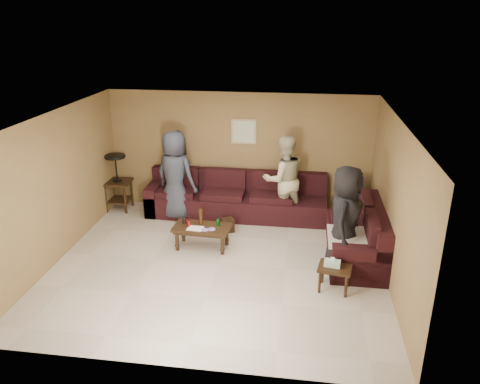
{
  "coord_description": "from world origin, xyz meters",
  "views": [
    {
      "loc": [
        1.33,
        -6.84,
        4.01
      ],
      "look_at": [
        0.25,
        0.85,
        1.0
      ],
      "focal_mm": 35.0,
      "sensor_mm": 36.0,
      "label": 1
    }
  ],
  "objects": [
    {
      "name": "room",
      "position": [
        0.0,
        0.0,
        1.66
      ],
      "size": [
        5.6,
        5.5,
        2.5
      ],
      "color": "beige",
      "rests_on": "ground"
    },
    {
      "name": "sectional_sofa",
      "position": [
        0.81,
        1.52,
        0.33
      ],
      "size": [
        4.65,
        2.9,
        0.97
      ],
      "color": "black",
      "rests_on": "ground"
    },
    {
      "name": "coffee_table",
      "position": [
        -0.4,
        0.55,
        0.36
      ],
      "size": [
        1.04,
        0.56,
        0.7
      ],
      "rotation": [
        0.0,
        0.0,
        -0.05
      ],
      "color": "black",
      "rests_on": "ground"
    },
    {
      "name": "end_table_left",
      "position": [
        -2.55,
        2.04,
        0.64
      ],
      "size": [
        0.55,
        0.55,
        1.21
      ],
      "rotation": [
        0.0,
        0.0,
        0.03
      ],
      "color": "black",
      "rests_on": "ground"
    },
    {
      "name": "side_table_right",
      "position": [
        1.89,
        -0.52,
        0.36
      ],
      "size": [
        0.55,
        0.48,
        0.55
      ],
      "rotation": [
        0.0,
        0.0,
        -0.17
      ],
      "color": "black",
      "rests_on": "ground"
    },
    {
      "name": "waste_bin",
      "position": [
        -0.05,
        1.28,
        0.13
      ],
      "size": [
        0.29,
        0.29,
        0.26
      ],
      "primitive_type": "cube",
      "rotation": [
        0.0,
        0.0,
        0.41
      ],
      "color": "black",
      "rests_on": "ground"
    },
    {
      "name": "wall_art",
      "position": [
        0.1,
        2.48,
        1.7
      ],
      "size": [
        0.52,
        0.04,
        0.52
      ],
      "color": "tan",
      "rests_on": "ground"
    },
    {
      "name": "person_left",
      "position": [
        -1.2,
        1.8,
        0.92
      ],
      "size": [
        1.05,
        0.87,
        1.84
      ],
      "primitive_type": "imported",
      "rotation": [
        0.0,
        0.0,
        2.76
      ],
      "color": "#333746",
      "rests_on": "ground"
    },
    {
      "name": "person_middle",
      "position": [
        0.97,
        1.94,
        0.89
      ],
      "size": [
        1.05,
        0.95,
        1.78
      ],
      "primitive_type": "imported",
      "rotation": [
        0.0,
        0.0,
        3.52
      ],
      "color": "beige",
      "rests_on": "ground"
    },
    {
      "name": "person_right",
      "position": [
        2.05,
        0.2,
        0.89
      ],
      "size": [
        0.78,
        0.99,
        1.77
      ],
      "primitive_type": "imported",
      "rotation": [
        0.0,
        0.0,
        1.3
      ],
      "color": "black",
      "rests_on": "ground"
    }
  ]
}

